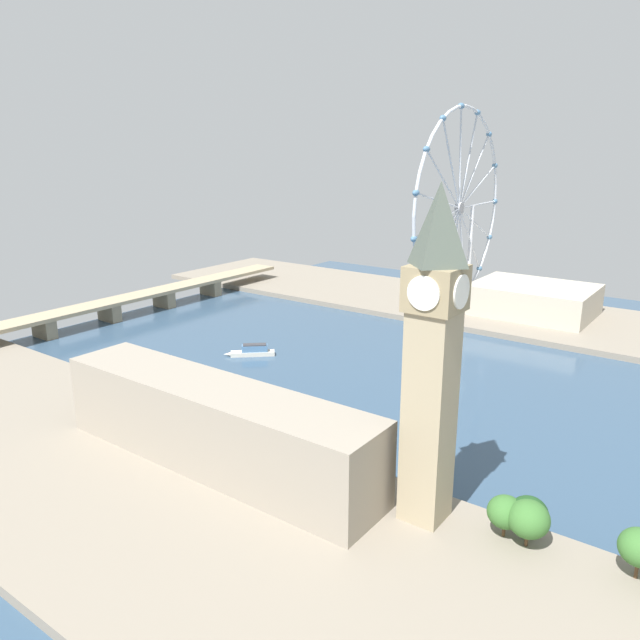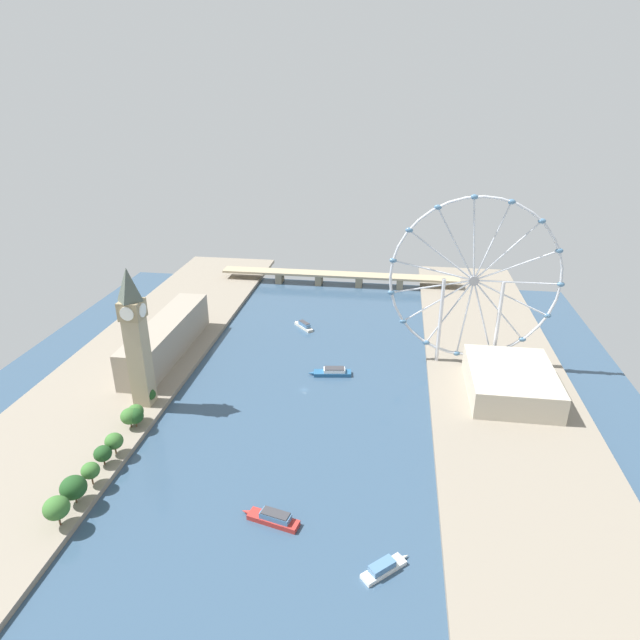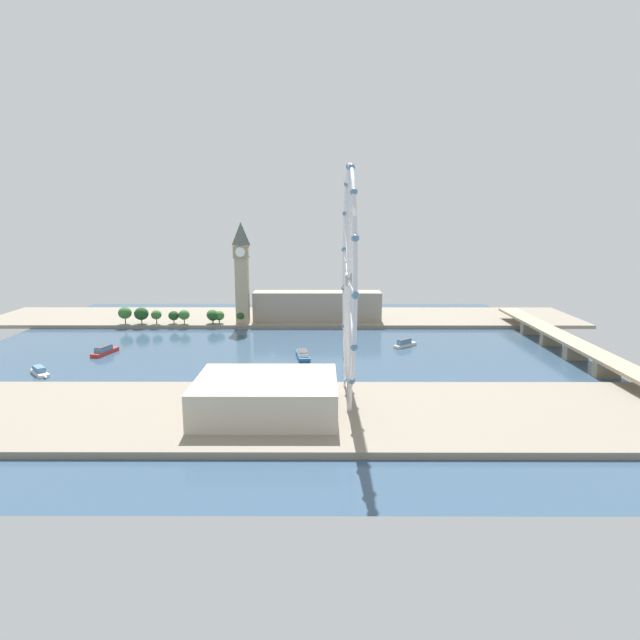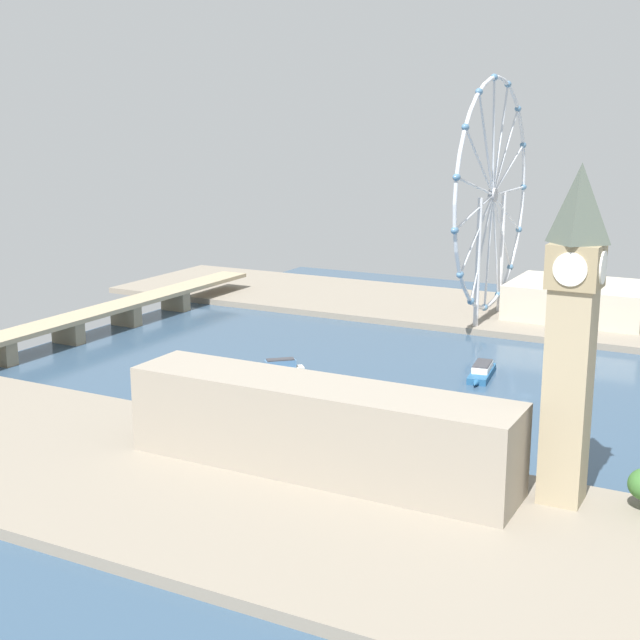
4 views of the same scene
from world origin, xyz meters
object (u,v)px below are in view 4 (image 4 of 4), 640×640
at_px(parliament_block, 318,428).
at_px(tour_boat_0, 278,367).
at_px(tour_boat_2, 482,372).
at_px(ferris_wheel, 493,197).
at_px(clock_tower, 572,332).
at_px(riverside_hall, 579,300).
at_px(river_bridge, 98,315).

relative_size(parliament_block, tour_boat_0, 5.47).
relative_size(tour_boat_0, tour_boat_2, 0.69).
height_order(ferris_wheel, tour_boat_2, ferris_wheel).
xyz_separation_m(parliament_block, ferris_wheel, (205.00, 16.58, 45.80)).
bearing_deg(parliament_block, clock_tower, -79.06).
distance_m(clock_tower, riverside_hall, 222.53).
bearing_deg(tour_boat_2, clock_tower, 19.21).
relative_size(riverside_hall, tour_boat_0, 3.19).
bearing_deg(tour_boat_0, riverside_hall, -162.83).
bearing_deg(riverside_hall, tour_boat_2, 173.38).
height_order(parliament_block, riverside_hall, parliament_block).
height_order(riverside_hall, tour_boat_2, riverside_hall).
bearing_deg(river_bridge, tour_boat_2, -85.12).
height_order(clock_tower, ferris_wheel, ferris_wheel).
bearing_deg(tour_boat_0, parliament_block, 84.53).
bearing_deg(riverside_hall, ferris_wheel, 121.09).
relative_size(parliament_block, tour_boat_2, 3.75).
xyz_separation_m(clock_tower, parliament_block, (-12.13, 62.77, -31.26)).
relative_size(river_bridge, tour_boat_2, 7.79).
bearing_deg(tour_boat_0, river_bridge, -50.87).
bearing_deg(parliament_block, ferris_wheel, 4.62).
distance_m(river_bridge, tour_boat_0, 106.77).
relative_size(parliament_block, river_bridge, 0.48).
distance_m(clock_tower, parliament_block, 71.16).
height_order(river_bridge, tour_boat_2, river_bridge).
xyz_separation_m(riverside_hall, tour_boat_0, (-142.19, 84.91, -9.08)).
bearing_deg(tour_boat_2, parliament_block, -12.23).
bearing_deg(tour_boat_2, riverside_hall, 165.34).
xyz_separation_m(clock_tower, tour_boat_0, (73.60, 126.24, -44.40)).
distance_m(ferris_wheel, tour_boat_2, 108.64).
bearing_deg(clock_tower, tour_boat_2, 27.24).
xyz_separation_m(riverside_hall, river_bridge, (-125.73, 190.21, -2.65)).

